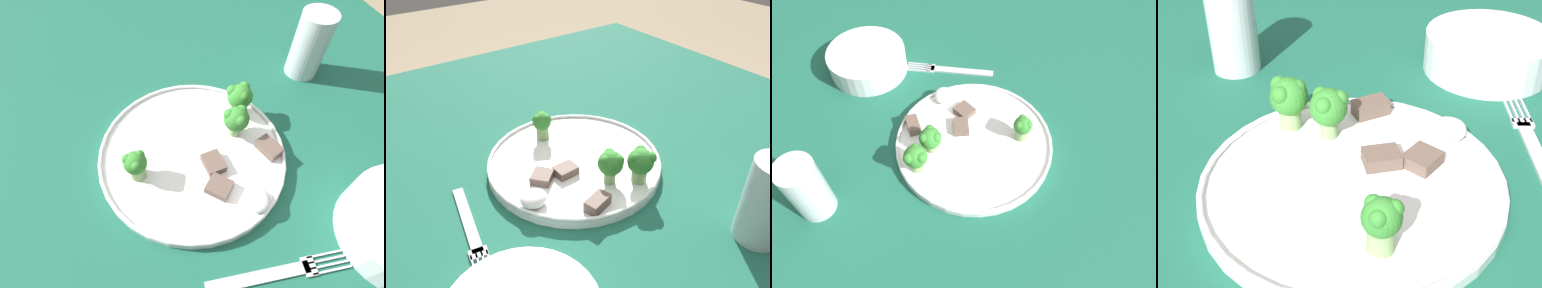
# 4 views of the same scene
# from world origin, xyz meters

# --- Properties ---
(table) EXTENTS (1.08, 1.12, 0.73)m
(table) POSITION_xyz_m (0.00, 0.00, 0.63)
(table) COLOR #195642
(table) RESTS_ON ground_plane
(dinner_plate) EXTENTS (0.29, 0.29, 0.02)m
(dinner_plate) POSITION_xyz_m (0.05, 0.01, 0.74)
(dinner_plate) COLOR white
(dinner_plate) RESTS_ON table
(fork) EXTENTS (0.05, 0.19, 0.00)m
(fork) POSITION_xyz_m (0.25, 0.05, 0.73)
(fork) COLOR #B2B2B7
(fork) RESTS_ON table
(drinking_glass) EXTENTS (0.06, 0.06, 0.12)m
(drinking_glass) POSITION_xyz_m (-0.06, 0.28, 0.78)
(drinking_glass) COLOR silver
(drinking_glass) RESTS_ON table
(broccoli_floret_near_rim_left) EXTENTS (0.04, 0.04, 0.05)m
(broccoli_floret_near_rim_left) POSITION_xyz_m (0.04, 0.09, 0.77)
(broccoli_floret_near_rim_left) COLOR #7FA866
(broccoli_floret_near_rim_left) RESTS_ON dinner_plate
(broccoli_floret_center_left) EXTENTS (0.03, 0.03, 0.05)m
(broccoli_floret_center_left) POSITION_xyz_m (0.06, -0.07, 0.77)
(broccoli_floret_center_left) COLOR #7FA866
(broccoli_floret_center_left) RESTS_ON dinner_plate
(broccoli_floret_back_left) EXTENTS (0.04, 0.04, 0.06)m
(broccoli_floret_back_left) POSITION_xyz_m (-0.00, 0.11, 0.77)
(broccoli_floret_back_left) COLOR #7FA866
(broccoli_floret_back_left) RESTS_ON dinner_plate
(meat_slice_front_slice) EXTENTS (0.04, 0.03, 0.02)m
(meat_slice_front_slice) POSITION_xyz_m (0.09, 0.12, 0.75)
(meat_slice_front_slice) COLOR brown
(meat_slice_front_slice) RESTS_ON dinner_plate
(meat_slice_middle_slice) EXTENTS (0.04, 0.04, 0.01)m
(meat_slice_middle_slice) POSITION_xyz_m (0.12, 0.03, 0.74)
(meat_slice_middle_slice) COLOR brown
(meat_slice_middle_slice) RESTS_ON dinner_plate
(meat_slice_rear_slice) EXTENTS (0.04, 0.03, 0.01)m
(meat_slice_rear_slice) POSITION_xyz_m (0.08, 0.03, 0.75)
(meat_slice_rear_slice) COLOR brown
(meat_slice_rear_slice) RESTS_ON dinner_plate
(sauce_dollop) EXTENTS (0.04, 0.04, 0.02)m
(sauce_dollop) POSITION_xyz_m (0.16, 0.06, 0.75)
(sauce_dollop) COLOR white
(sauce_dollop) RESTS_ON dinner_plate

